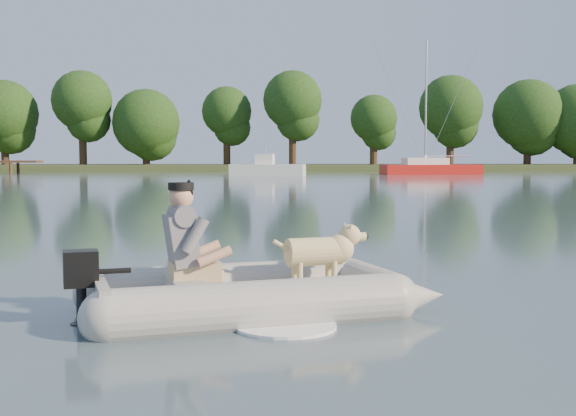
{
  "coord_description": "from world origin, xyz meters",
  "views": [
    {
      "loc": [
        -0.06,
        -6.59,
        1.35
      ],
      "look_at": [
        0.36,
        1.84,
        0.75
      ],
      "focal_mm": 45.0,
      "sensor_mm": 36.0,
      "label": 1
    }
  ],
  "objects": [
    {
      "name": "outboard_motor",
      "position": [
        -1.44,
        -0.76,
        0.27
      ],
      "size": [
        0.42,
        0.34,
        0.69
      ],
      "primitive_type": null,
      "rotation": [
        0.0,
        0.0,
        0.27
      ],
      "color": "black",
      "rests_on": "dinghy"
    },
    {
      "name": "dinghy",
      "position": [
        -0.04,
        -0.37,
        0.51
      ],
      "size": [
        4.99,
        4.26,
        1.23
      ],
      "primitive_type": null,
      "rotation": [
        0.0,
        0.0,
        0.27
      ],
      "color": "gray",
      "rests_on": "water"
    },
    {
      "name": "shore_bank",
      "position": [
        0.0,
        62.0,
        0.25
      ],
      "size": [
        160.0,
        12.0,
        0.7
      ],
      "primitive_type": "cube",
      "color": "#47512D",
      "rests_on": "water"
    },
    {
      "name": "treeline",
      "position": [
        1.46,
        61.1,
        5.39
      ],
      "size": [
        75.85,
        7.35,
        9.27
      ],
      "color": "#332316",
      "rests_on": "shore_bank"
    },
    {
      "name": "water",
      "position": [
        0.0,
        0.0,
        0.0
      ],
      "size": [
        160.0,
        160.0,
        0.0
      ],
      "primitive_type": "plane",
      "color": "slate",
      "rests_on": "ground"
    },
    {
      "name": "sailboat",
      "position": [
        13.39,
        47.37,
        0.45
      ],
      "size": [
        7.62,
        2.95,
        10.23
      ],
      "rotation": [
        0.0,
        0.0,
        0.1
      ],
      "color": "#B11914",
      "rests_on": "water"
    },
    {
      "name": "man",
      "position": [
        -0.64,
        -0.49,
        0.68
      ],
      "size": [
        0.76,
        0.7,
        0.94
      ],
      "primitive_type": null,
      "rotation": [
        0.0,
        0.0,
        0.27
      ],
      "color": "slate",
      "rests_on": "dinghy"
    },
    {
      "name": "dog",
      "position": [
        0.5,
        -0.17,
        0.45
      ],
      "size": [
        0.87,
        0.5,
        0.55
      ],
      "primitive_type": null,
      "rotation": [
        0.0,
        0.0,
        0.27
      ],
      "color": "tan",
      "rests_on": "dinghy"
    },
    {
      "name": "motorboat",
      "position": [
        1.04,
        43.63,
        1.02
      ],
      "size": [
        5.62,
        3.01,
        2.25
      ],
      "primitive_type": null,
      "rotation": [
        0.0,
        0.0,
        -0.19
      ],
      "color": "white",
      "rests_on": "water"
    }
  ]
}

